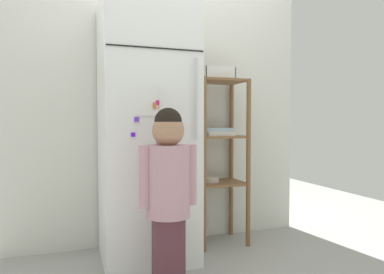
{
  "coord_description": "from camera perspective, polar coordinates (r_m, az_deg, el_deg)",
  "views": [
    {
      "loc": [
        -0.72,
        -2.49,
        0.98
      ],
      "look_at": [
        0.16,
        0.02,
        0.87
      ],
      "focal_mm": 33.27,
      "sensor_mm": 36.0,
      "label": 1
    }
  ],
  "objects": [
    {
      "name": "ground_plane",
      "position": [
        2.77,
        -3.08,
        -18.42
      ],
      "size": [
        6.0,
        6.0,
        0.0
      ],
      "primitive_type": "plane",
      "color": "#999993"
    },
    {
      "name": "kitchen_wall_back",
      "position": [
        2.95,
        -5.08,
        5.88
      ],
      "size": [
        2.49,
        0.03,
        2.33
      ],
      "primitive_type": "cube",
      "color": "silver",
      "rests_on": "ground"
    },
    {
      "name": "refrigerator",
      "position": [
        2.57,
        -7.26,
        0.84
      ],
      "size": [
        0.64,
        0.65,
        1.83
      ],
      "color": "white",
      "rests_on": "ground"
    },
    {
      "name": "child_standing",
      "position": [
        2.07,
        -3.84,
        -6.97
      ],
      "size": [
        0.34,
        0.25,
        1.07
      ],
      "color": "brown",
      "rests_on": "ground"
    },
    {
      "name": "pantry_shelf_unit",
      "position": [
        2.89,
        4.21,
        -1.55
      ],
      "size": [
        0.41,
        0.35,
        1.33
      ],
      "color": "brown",
      "rests_on": "ground"
    },
    {
      "name": "fruit_bin",
      "position": [
        2.92,
        4.04,
        9.81
      ],
      "size": [
        0.25,
        0.17,
        0.1
      ],
      "color": "white",
      "rests_on": "pantry_shelf_unit"
    }
  ]
}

